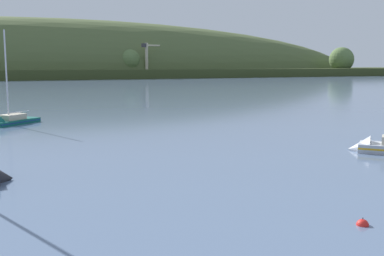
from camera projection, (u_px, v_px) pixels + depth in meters
far_shoreline_hill at (47, 77)px, 245.14m from camera, size 490.25×107.34×61.09m
dockside_crane at (147, 62)px, 231.98m from camera, size 10.18×5.59×17.24m
sailboat_midwater_white at (8, 124)px, 56.58m from camera, size 6.82×7.04×12.52m
mooring_buoy_far_upstream at (363, 225)px, 21.57m from camera, size 0.57×0.57×0.65m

